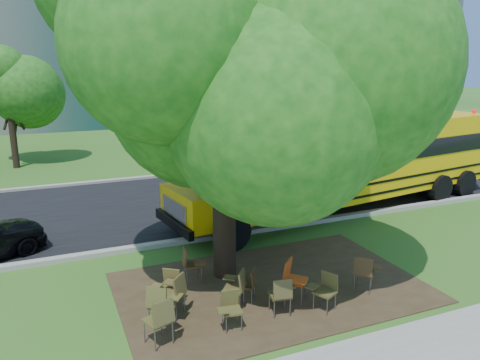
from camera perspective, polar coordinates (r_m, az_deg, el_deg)
name	(u,v)px	position (r m, az deg, el deg)	size (l,w,h in m)	color
ground	(224,286)	(11.36, -1.96, -12.82)	(160.00, 160.00, 0.00)	#2C5B1C
dirt_patch	(271,287)	(11.30, 3.84, -12.90)	(7.00, 4.50, 0.03)	#382819
asphalt_road	(156,205)	(17.61, -10.17, -2.98)	(80.00, 8.00, 0.04)	black
kerb_near	(187,240)	(13.93, -6.43, -7.31)	(80.00, 0.25, 0.14)	gray
kerb_far	(135,179)	(21.48, -12.65, 0.16)	(80.00, 0.25, 0.14)	gray
bg_tree_2	(7,82)	(25.51, -26.57, 10.63)	(4.80, 4.80, 6.62)	black
bg_tree_3	(268,64)	(26.16, 3.47, 13.92)	(5.60, 5.60, 7.84)	black
bg_tree_4	(397,76)	(29.81, 18.58, 11.94)	(5.00, 5.00, 6.85)	black
main_tree	(223,63)	(10.70, -2.09, 14.04)	(7.20, 7.20, 8.74)	black
school_bus	(355,157)	(17.30, 13.89, 2.70)	(13.18, 4.57, 3.16)	#DDAA06
chair_0	(161,316)	(9.10, -9.64, -16.08)	(0.66, 0.73, 0.97)	#4F4722
chair_1	(161,302)	(9.65, -9.62, -14.40)	(0.80, 0.63, 0.93)	brown
chair_2	(237,284)	(10.21, -0.41, -12.62)	(0.60, 0.76, 0.89)	#4C4020
chair_3	(230,306)	(9.54, -1.21, -15.12)	(0.56, 0.47, 0.79)	#4E4721
chair_4	(282,292)	(9.96, 5.14, -13.45)	(0.64, 0.52, 0.88)	#443C1D
chair_5	(293,276)	(10.52, 6.50, -11.61)	(0.65, 0.83, 0.96)	#BC4614
chair_6	(325,287)	(10.31, 10.35, -12.76)	(0.68, 0.58, 0.85)	#4C4421
chair_7	(365,270)	(11.20, 14.97, -10.56)	(0.78, 0.61, 0.90)	#402D17
chair_8	(175,291)	(9.99, -7.95, -13.20)	(0.65, 0.81, 0.95)	#4F4422
chair_9	(169,285)	(10.37, -8.68, -12.52)	(0.73, 0.57, 0.85)	brown
chair_10	(191,262)	(11.33, -6.05, -9.88)	(0.53, 0.63, 0.89)	#482F19
chair_11	(249,281)	(10.49, 1.07, -12.24)	(0.53, 0.68, 0.79)	#3C2715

